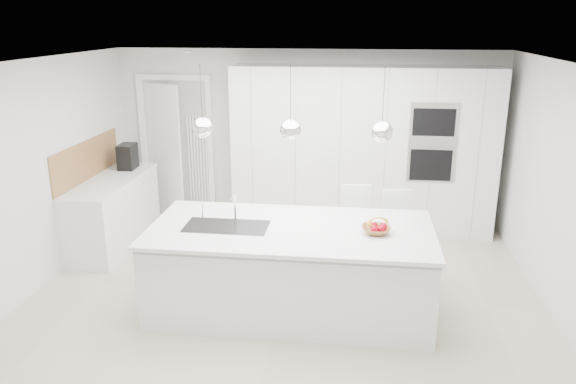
# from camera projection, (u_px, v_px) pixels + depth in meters

# --- Properties ---
(floor) EXTENTS (5.50, 5.50, 0.00)m
(floor) POSITION_uv_depth(u_px,v_px,m) (285.00, 296.00, 6.13)
(floor) COLOR #C0B399
(floor) RESTS_ON ground
(wall_back) EXTENTS (5.50, 0.00, 5.50)m
(wall_back) POSITION_uv_depth(u_px,v_px,m) (307.00, 138.00, 8.13)
(wall_back) COLOR silver
(wall_back) RESTS_ON ground
(wall_left) EXTENTS (0.00, 5.00, 5.00)m
(wall_left) POSITION_uv_depth(u_px,v_px,m) (34.00, 178.00, 6.09)
(wall_left) COLOR silver
(wall_left) RESTS_ON ground
(ceiling) EXTENTS (5.50, 5.50, 0.00)m
(ceiling) POSITION_uv_depth(u_px,v_px,m) (284.00, 62.00, 5.39)
(ceiling) COLOR white
(ceiling) RESTS_ON wall_back
(tall_cabinets) EXTENTS (3.60, 0.60, 2.30)m
(tall_cabinets) POSITION_uv_depth(u_px,v_px,m) (362.00, 150.00, 7.78)
(tall_cabinets) COLOR white
(tall_cabinets) RESTS_ON floor
(oven_stack) EXTENTS (0.62, 0.04, 1.05)m
(oven_stack) POSITION_uv_depth(u_px,v_px,m) (432.00, 143.00, 7.32)
(oven_stack) COLOR #A5A5A8
(oven_stack) RESTS_ON tall_cabinets
(doorway_frame) EXTENTS (1.11, 0.08, 2.13)m
(doorway_frame) POSITION_uv_depth(u_px,v_px,m) (177.00, 149.00, 8.40)
(doorway_frame) COLOR white
(doorway_frame) RESTS_ON floor
(hallway_door) EXTENTS (0.76, 0.38, 2.00)m
(hallway_door) POSITION_uv_depth(u_px,v_px,m) (160.00, 151.00, 8.39)
(hallway_door) COLOR white
(hallway_door) RESTS_ON floor
(radiator) EXTENTS (0.32, 0.04, 1.40)m
(radiator) POSITION_uv_depth(u_px,v_px,m) (198.00, 162.00, 8.41)
(radiator) COLOR white
(radiator) RESTS_ON floor
(left_base_cabinets) EXTENTS (0.60, 1.80, 0.86)m
(left_base_cabinets) POSITION_uv_depth(u_px,v_px,m) (113.00, 213.00, 7.43)
(left_base_cabinets) COLOR white
(left_base_cabinets) RESTS_ON floor
(left_worktop) EXTENTS (0.62, 1.82, 0.04)m
(left_worktop) POSITION_uv_depth(u_px,v_px,m) (110.00, 181.00, 7.30)
(left_worktop) COLOR white
(left_worktop) RESTS_ON left_base_cabinets
(oak_backsplash) EXTENTS (0.02, 1.80, 0.50)m
(oak_backsplash) POSITION_uv_depth(u_px,v_px,m) (87.00, 160.00, 7.26)
(oak_backsplash) COLOR olive
(oak_backsplash) RESTS_ON wall_left
(island_base) EXTENTS (2.80, 1.20, 0.86)m
(island_base) POSITION_uv_depth(u_px,v_px,m) (290.00, 272.00, 5.71)
(island_base) COLOR white
(island_base) RESTS_ON floor
(island_worktop) EXTENTS (2.84, 1.40, 0.04)m
(island_worktop) POSITION_uv_depth(u_px,v_px,m) (291.00, 229.00, 5.62)
(island_worktop) COLOR white
(island_worktop) RESTS_ON island_base
(island_sink) EXTENTS (0.84, 0.44, 0.18)m
(island_sink) POSITION_uv_depth(u_px,v_px,m) (227.00, 234.00, 5.67)
(island_sink) COLOR #3F3F42
(island_sink) RESTS_ON island_worktop
(island_tap) EXTENTS (0.02, 0.02, 0.30)m
(island_tap) POSITION_uv_depth(u_px,v_px,m) (235.00, 206.00, 5.79)
(island_tap) COLOR white
(island_tap) RESTS_ON island_worktop
(pendant_left) EXTENTS (0.20, 0.20, 0.20)m
(pendant_left) POSITION_uv_depth(u_px,v_px,m) (203.00, 128.00, 5.37)
(pendant_left) COLOR white
(pendant_left) RESTS_ON ceiling
(pendant_mid) EXTENTS (0.20, 0.20, 0.20)m
(pendant_mid) POSITION_uv_depth(u_px,v_px,m) (291.00, 130.00, 5.27)
(pendant_mid) COLOR white
(pendant_mid) RESTS_ON ceiling
(pendant_right) EXTENTS (0.20, 0.20, 0.20)m
(pendant_right) POSITION_uv_depth(u_px,v_px,m) (382.00, 132.00, 5.17)
(pendant_right) COLOR white
(pendant_right) RESTS_ON ceiling
(fruit_bowl) EXTENTS (0.29, 0.29, 0.07)m
(fruit_bowl) POSITION_uv_depth(u_px,v_px,m) (376.00, 230.00, 5.45)
(fruit_bowl) COLOR olive
(fruit_bowl) RESTS_ON island_worktop
(espresso_machine) EXTENTS (0.22, 0.33, 0.34)m
(espresso_machine) POSITION_uv_depth(u_px,v_px,m) (128.00, 156.00, 7.77)
(espresso_machine) COLOR black
(espresso_machine) RESTS_ON left_worktop
(bar_stool_left) EXTENTS (0.39, 0.52, 1.07)m
(bar_stool_left) POSITION_uv_depth(u_px,v_px,m) (355.00, 233.00, 6.45)
(bar_stool_left) COLOR white
(bar_stool_left) RESTS_ON floor
(bar_stool_right) EXTENTS (0.39, 0.51, 1.03)m
(bar_stool_right) POSITION_uv_depth(u_px,v_px,m) (395.00, 236.00, 6.43)
(bar_stool_right) COLOR white
(bar_stool_right) RESTS_ON floor
(apple_a) EXTENTS (0.09, 0.09, 0.09)m
(apple_a) POSITION_uv_depth(u_px,v_px,m) (383.00, 227.00, 5.42)
(apple_a) COLOR #A20312
(apple_a) RESTS_ON fruit_bowl
(apple_b) EXTENTS (0.08, 0.08, 0.08)m
(apple_b) POSITION_uv_depth(u_px,v_px,m) (374.00, 226.00, 5.46)
(apple_b) COLOR #A20312
(apple_b) RESTS_ON fruit_bowl
(apple_c) EXTENTS (0.07, 0.07, 0.07)m
(apple_c) POSITION_uv_depth(u_px,v_px,m) (381.00, 229.00, 5.40)
(apple_c) COLOR #A20312
(apple_c) RESTS_ON fruit_bowl
(apple_extra_3) EXTENTS (0.07, 0.07, 0.07)m
(apple_extra_3) POSITION_uv_depth(u_px,v_px,m) (375.00, 229.00, 5.38)
(apple_extra_3) COLOR #A20312
(apple_extra_3) RESTS_ON fruit_bowl
(banana_bunch) EXTENTS (0.24, 0.17, 0.21)m
(banana_bunch) POSITION_uv_depth(u_px,v_px,m) (378.00, 222.00, 5.42)
(banana_bunch) COLOR gold
(banana_bunch) RESTS_ON fruit_bowl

